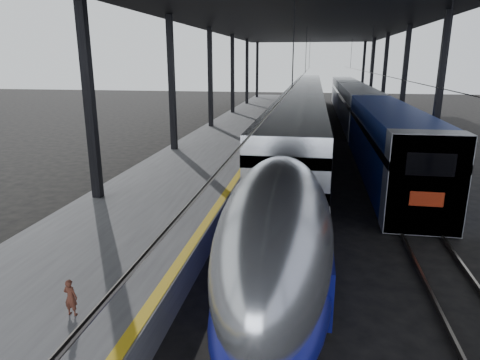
# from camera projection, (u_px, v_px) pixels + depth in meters

# --- Properties ---
(ground) EXTENTS (160.00, 160.00, 0.00)m
(ground) POSITION_uv_depth(u_px,v_px,m) (206.00, 294.00, 12.19)
(ground) COLOR black
(ground) RESTS_ON ground
(platform) EXTENTS (6.00, 80.00, 1.00)m
(platform) POSITION_uv_depth(u_px,v_px,m) (226.00, 143.00, 31.60)
(platform) COLOR #4C4C4F
(platform) RESTS_ON ground
(yellow_strip) EXTENTS (0.30, 80.00, 0.01)m
(yellow_strip) POSITION_uv_depth(u_px,v_px,m) (264.00, 138.00, 31.01)
(yellow_strip) COLOR gold
(yellow_strip) RESTS_ON platform
(rails) EXTENTS (6.52, 80.00, 0.16)m
(rails) POSITION_uv_depth(u_px,v_px,m) (336.00, 153.00, 30.42)
(rails) COLOR slate
(rails) RESTS_ON ground
(canopy) EXTENTS (18.00, 75.00, 9.47)m
(canopy) POSITION_uv_depth(u_px,v_px,m) (304.00, 18.00, 28.40)
(canopy) COLOR black
(canopy) RESTS_ON ground
(tgv_train) EXTENTS (2.92, 65.20, 4.18)m
(tgv_train) POSITION_uv_depth(u_px,v_px,m) (304.00, 114.00, 36.79)
(tgv_train) COLOR #B0B2B7
(tgv_train) RESTS_ON ground
(second_train) EXTENTS (2.84, 56.05, 3.91)m
(second_train) POSITION_uv_depth(u_px,v_px,m) (358.00, 108.00, 41.38)
(second_train) COLOR navy
(second_train) RESTS_ON ground
(child) EXTENTS (0.33, 0.23, 0.86)m
(child) POSITION_uv_depth(u_px,v_px,m) (71.00, 297.00, 9.33)
(child) COLOR #4C2419
(child) RESTS_ON platform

